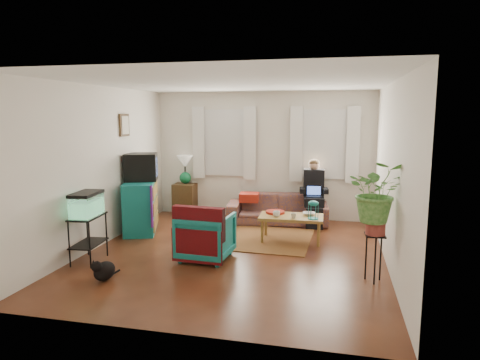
% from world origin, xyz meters
% --- Properties ---
extents(floor, '(4.50, 5.00, 0.01)m').
position_xyz_m(floor, '(0.00, 0.00, 0.00)').
color(floor, '#4F2B14').
rests_on(floor, ground).
extents(ceiling, '(4.50, 5.00, 0.01)m').
position_xyz_m(ceiling, '(0.00, 0.00, 2.60)').
color(ceiling, white).
rests_on(ceiling, wall_back).
extents(wall_back, '(4.50, 0.01, 2.60)m').
position_xyz_m(wall_back, '(0.00, 2.50, 1.30)').
color(wall_back, silver).
rests_on(wall_back, floor).
extents(wall_front, '(4.50, 0.01, 2.60)m').
position_xyz_m(wall_front, '(0.00, -2.50, 1.30)').
color(wall_front, silver).
rests_on(wall_front, floor).
extents(wall_left, '(0.01, 5.00, 2.60)m').
position_xyz_m(wall_left, '(-2.25, 0.00, 1.30)').
color(wall_left, silver).
rests_on(wall_left, floor).
extents(wall_right, '(0.01, 5.00, 2.60)m').
position_xyz_m(wall_right, '(2.25, 0.00, 1.30)').
color(wall_right, silver).
rests_on(wall_right, floor).
extents(window_left, '(1.08, 0.04, 1.38)m').
position_xyz_m(window_left, '(-0.80, 2.48, 1.55)').
color(window_left, white).
rests_on(window_left, wall_back).
extents(window_right, '(1.08, 0.04, 1.38)m').
position_xyz_m(window_right, '(1.25, 2.48, 1.55)').
color(window_right, white).
rests_on(window_right, wall_back).
extents(curtains_left, '(1.36, 0.06, 1.50)m').
position_xyz_m(curtains_left, '(-0.80, 2.40, 1.55)').
color(curtains_left, white).
rests_on(curtains_left, wall_back).
extents(curtains_right, '(1.36, 0.06, 1.50)m').
position_xyz_m(curtains_right, '(1.25, 2.40, 1.55)').
color(curtains_right, white).
rests_on(curtains_right, wall_back).
extents(picture_frame, '(0.04, 0.32, 0.40)m').
position_xyz_m(picture_frame, '(-2.21, 0.85, 1.95)').
color(picture_frame, '#3D2616').
rests_on(picture_frame, wall_left).
extents(area_rug, '(2.06, 1.67, 0.01)m').
position_xyz_m(area_rug, '(0.11, 0.89, 0.01)').
color(area_rug, brown).
rests_on(area_rug, floor).
extents(sofa, '(2.03, 0.98, 0.76)m').
position_xyz_m(sofa, '(0.39, 2.05, 0.38)').
color(sofa, brown).
rests_on(sofa, floor).
extents(seated_person, '(0.55, 0.65, 1.16)m').
position_xyz_m(seated_person, '(1.09, 2.13, 0.58)').
color(seated_person, black).
rests_on(seated_person, sofa).
extents(side_table, '(0.46, 0.46, 0.67)m').
position_xyz_m(side_table, '(-1.65, 2.37, 0.34)').
color(side_table, '#3C2216').
rests_on(side_table, floor).
extents(table_lamp, '(0.35, 0.35, 0.61)m').
position_xyz_m(table_lamp, '(-1.65, 2.37, 0.96)').
color(table_lamp, white).
rests_on(table_lamp, side_table).
extents(dresser, '(0.84, 1.15, 0.93)m').
position_xyz_m(dresser, '(-1.99, 0.89, 0.47)').
color(dresser, '#104F63').
rests_on(dresser, floor).
extents(crt_tv, '(0.71, 0.68, 0.50)m').
position_xyz_m(crt_tv, '(-2.00, 1.00, 1.18)').
color(crt_tv, black).
rests_on(crt_tv, dresser).
extents(aquarium_stand, '(0.40, 0.64, 0.68)m').
position_xyz_m(aquarium_stand, '(-2.00, -0.80, 0.34)').
color(aquarium_stand, black).
rests_on(aquarium_stand, floor).
extents(aquarium, '(0.36, 0.58, 0.36)m').
position_xyz_m(aquarium, '(-2.00, -0.80, 0.86)').
color(aquarium, '#7FD899').
rests_on(aquarium, aquarium_stand).
extents(black_cat, '(0.28, 0.39, 0.31)m').
position_xyz_m(black_cat, '(-1.39, -1.41, 0.16)').
color(black_cat, black).
rests_on(black_cat, floor).
extents(armchair, '(0.78, 0.74, 0.76)m').
position_xyz_m(armchair, '(-0.36, -0.30, 0.38)').
color(armchair, '#126F70').
rests_on(armchair, floor).
extents(serape_throw, '(0.77, 0.23, 0.62)m').
position_xyz_m(serape_throw, '(-0.38, -0.59, 0.54)').
color(serape_throw, '#9E0A0A').
rests_on(serape_throw, armchair).
extents(coffee_table, '(1.08, 0.61, 0.44)m').
position_xyz_m(coffee_table, '(0.78, 0.88, 0.22)').
color(coffee_table, brown).
rests_on(coffee_table, floor).
extents(cup_a, '(0.12, 0.12, 0.09)m').
position_xyz_m(cup_a, '(0.54, 0.78, 0.49)').
color(cup_a, white).
rests_on(cup_a, coffee_table).
extents(cup_b, '(0.10, 0.10, 0.09)m').
position_xyz_m(cup_b, '(0.84, 0.71, 0.49)').
color(cup_b, beige).
rests_on(cup_b, coffee_table).
extents(bowl, '(0.21, 0.21, 0.05)m').
position_xyz_m(bowl, '(1.07, 0.98, 0.47)').
color(bowl, white).
rests_on(bowl, coffee_table).
extents(snack_tray, '(0.34, 0.34, 0.04)m').
position_xyz_m(snack_tray, '(0.49, 1.02, 0.46)').
color(snack_tray, '#B21414').
rests_on(snack_tray, coffee_table).
extents(birdcage, '(0.18, 0.18, 0.31)m').
position_xyz_m(birdcage, '(1.15, 0.74, 0.60)').
color(birdcage, '#115B6B').
rests_on(birdcage, coffee_table).
extents(plant_stand, '(0.28, 0.28, 0.63)m').
position_xyz_m(plant_stand, '(2.01, -0.67, 0.31)').
color(plant_stand, black).
rests_on(plant_stand, floor).
extents(potted_plant, '(0.75, 0.66, 0.79)m').
position_xyz_m(potted_plant, '(2.01, -0.67, 1.06)').
color(potted_plant, '#599947').
rests_on(potted_plant, plant_stand).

